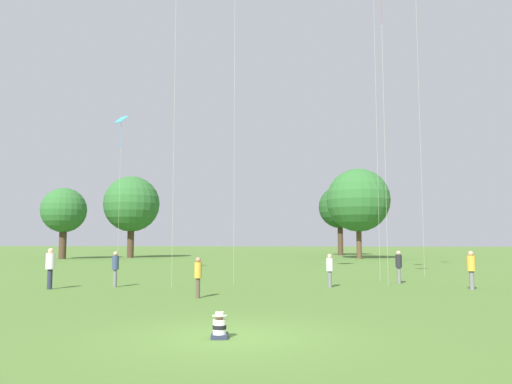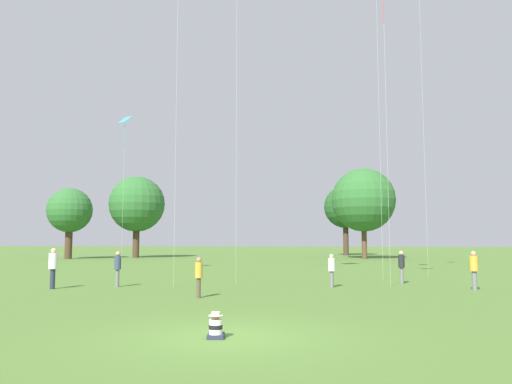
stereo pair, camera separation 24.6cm
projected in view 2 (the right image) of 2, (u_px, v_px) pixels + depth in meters
ground_plane at (229, 337)px, 11.29m from camera, size 300.00×300.00×0.00m
seated_toddler at (216, 327)px, 11.13m from camera, size 0.42×0.50×0.60m
person_standing_0 at (401, 264)px, 24.94m from camera, size 0.37×0.37×1.64m
person_standing_3 at (53, 265)px, 22.36m from camera, size 0.44×0.44×1.82m
person_standing_4 at (474, 267)px, 21.65m from camera, size 0.48×0.48×1.70m
person_standing_5 at (332, 267)px, 23.02m from camera, size 0.44×0.44×1.53m
person_standing_6 at (118, 265)px, 23.29m from camera, size 0.35×0.35×1.65m
person_standing_7 at (199, 273)px, 18.92m from camera, size 0.36×0.36×1.53m
kite_7 at (125, 127)px, 33.50m from camera, size 0.99×0.93×10.50m
distant_tree_0 at (70, 211)px, 57.49m from camera, size 5.12×5.12×8.14m
distant_tree_1 at (363, 200)px, 57.85m from camera, size 7.36×7.36×10.46m
distant_tree_2 at (137, 204)px, 61.26m from camera, size 6.79×6.79×9.95m
distant_tree_3 at (345, 207)px, 70.18m from camera, size 5.95×5.95×9.76m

